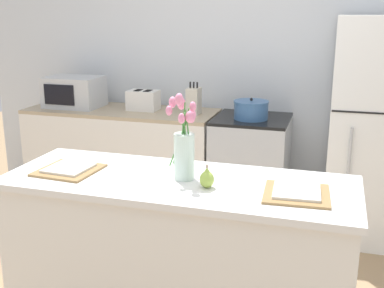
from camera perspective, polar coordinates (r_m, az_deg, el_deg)
back_wall at (r=4.27m, az=6.94°, el=10.15°), size 5.20×0.08×2.70m
kitchen_island at (r=2.64m, az=-1.62°, el=-13.53°), size 1.80×0.66×0.91m
back_counter at (r=4.39m, az=-8.17°, el=-1.73°), size 1.68×0.60×0.91m
stove_range at (r=4.05m, az=6.92°, el=-3.15°), size 0.60×0.61×0.91m
refrigerator at (r=3.90m, az=20.98°, el=1.36°), size 0.68×0.67×1.71m
flower_vase at (r=2.41m, az=-0.95°, el=-0.22°), size 0.15×0.16×0.45m
pear_figurine at (r=2.32m, az=1.78°, el=-4.11°), size 0.07×0.07×0.12m
plate_setting_left at (r=2.65m, az=-14.39°, el=-2.93°), size 0.32×0.32×0.02m
plate_setting_right at (r=2.29m, az=12.29°, el=-5.70°), size 0.32×0.32×0.02m
toaster at (r=4.21m, az=-5.79°, el=5.18°), size 0.28×0.18×0.17m
cooking_pot at (r=3.87m, az=7.01°, el=4.04°), size 0.28×0.28×0.17m
microwave at (r=4.46m, az=-13.78°, el=6.03°), size 0.48×0.37×0.27m
knife_block at (r=4.01m, az=0.20°, el=5.12°), size 0.10×0.14×0.27m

